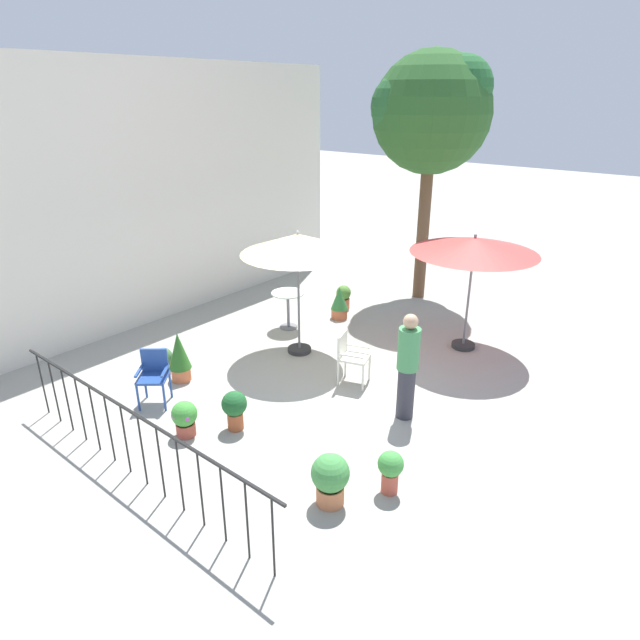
# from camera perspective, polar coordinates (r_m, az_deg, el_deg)

# --- Properties ---
(ground_plane) EXTENTS (60.00, 60.00, 0.00)m
(ground_plane) POSITION_cam_1_polar(r_m,az_deg,el_deg) (9.51, -0.17, -5.64)
(ground_plane) COLOR #A09E93
(villa_facade) EXTENTS (10.32, 0.30, 5.14)m
(villa_facade) POSITION_cam_1_polar(r_m,az_deg,el_deg) (11.80, -17.12, 12.29)
(villa_facade) COLOR silver
(villa_facade) RESTS_ON ground
(terrace_railing) EXTENTS (0.03, 5.15, 1.01)m
(terrace_railing) POSITION_cam_1_polar(r_m,az_deg,el_deg) (7.17, -19.10, -11.06)
(terrace_railing) COLOR black
(terrace_railing) RESTS_ON ground
(shade_tree) EXTENTS (2.65, 2.53, 5.37)m
(shade_tree) POSITION_cam_1_polar(r_m,az_deg,el_deg) (12.55, 11.59, 20.45)
(shade_tree) COLOR brown
(shade_tree) RESTS_ON ground
(patio_umbrella_0) EXTENTS (2.28, 2.28, 2.21)m
(patio_umbrella_0) POSITION_cam_1_polar(r_m,az_deg,el_deg) (10.14, 15.85, 7.44)
(patio_umbrella_0) COLOR #2D2D2D
(patio_umbrella_0) RESTS_ON ground
(patio_umbrella_1) EXTENTS (2.03, 2.03, 2.32)m
(patio_umbrella_1) POSITION_cam_1_polar(r_m,az_deg,el_deg) (9.57, -2.35, 7.83)
(patio_umbrella_1) COLOR #2D2D2D
(patio_umbrella_1) RESTS_ON ground
(cafe_table_0) EXTENTS (0.67, 0.67, 0.77)m
(cafe_table_0) POSITION_cam_1_polar(r_m,az_deg,el_deg) (11.13, -3.37, 1.74)
(cafe_table_0) COLOR silver
(cafe_table_0) RESTS_ON ground
(patio_chair_0) EXTENTS (0.55, 0.57, 0.88)m
(patio_chair_0) POSITION_cam_1_polar(r_m,az_deg,el_deg) (9.02, 3.16, -3.58)
(patio_chair_0) COLOR white
(patio_chair_0) RESTS_ON ground
(patio_chair_1) EXTENTS (0.61, 0.61, 0.86)m
(patio_chair_1) POSITION_cam_1_polar(r_m,az_deg,el_deg) (8.84, -17.02, -5.29)
(patio_chair_1) COLOR #264893
(patio_chair_1) RESTS_ON ground
(potted_plant_0) EXTENTS (0.37, 0.37, 0.53)m
(potted_plant_0) POSITION_cam_1_polar(r_m,az_deg,el_deg) (8.02, -13.99, -9.87)
(potted_plant_0) COLOR #AB4C3B
(potted_plant_0) RESTS_ON ground
(potted_plant_1) EXTENTS (0.33, 0.33, 0.54)m
(potted_plant_1) POSITION_cam_1_polar(r_m,az_deg,el_deg) (12.25, 2.48, 2.53)
(potted_plant_1) COLOR #C66942
(potted_plant_1) RESTS_ON ground
(potted_plant_2) EXTENTS (0.37, 0.37, 0.60)m
(potted_plant_2) POSITION_cam_1_polar(r_m,az_deg,el_deg) (7.99, -8.94, -9.03)
(potted_plant_2) COLOR #A5512F
(potted_plant_2) RESTS_ON ground
(potted_plant_3) EXTENTS (0.37, 0.37, 0.71)m
(potted_plant_3) POSITION_cam_1_polar(r_m,az_deg,el_deg) (11.66, 2.05, 1.86)
(potted_plant_3) COLOR #BB603B
(potted_plant_3) RESTS_ON ground
(potted_plant_4) EXTENTS (0.37, 0.37, 0.87)m
(potted_plant_4) POSITION_cam_1_polar(r_m,az_deg,el_deg) (9.40, -14.52, -3.64)
(potted_plant_4) COLOR #CD693F
(potted_plant_4) RESTS_ON ground
(potted_plant_5) EXTENTS (0.31, 0.31, 0.45)m
(potted_plant_5) POSITION_cam_1_polar(r_m,az_deg,el_deg) (9.84, -16.04, -3.92)
(potted_plant_5) COLOR #B15B2B
(potted_plant_5) RESTS_ON ground
(potted_plant_6) EXTENTS (0.32, 0.32, 0.57)m
(potted_plant_6) POSITION_cam_1_polar(r_m,az_deg,el_deg) (6.85, 7.39, -15.20)
(potted_plant_6) COLOR #BB5240
(potted_plant_6) RESTS_ON ground
(potted_plant_7) EXTENTS (0.46, 0.46, 0.67)m
(potted_plant_7) POSITION_cam_1_polar(r_m,az_deg,el_deg) (6.62, 1.11, -16.17)
(potted_plant_7) COLOR #BE7047
(potted_plant_7) RESTS_ON ground
(standing_person) EXTENTS (0.45, 0.45, 1.66)m
(standing_person) POSITION_cam_1_polar(r_m,az_deg,el_deg) (8.03, 9.16, -4.74)
(standing_person) COLOR #33333D
(standing_person) RESTS_ON ground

